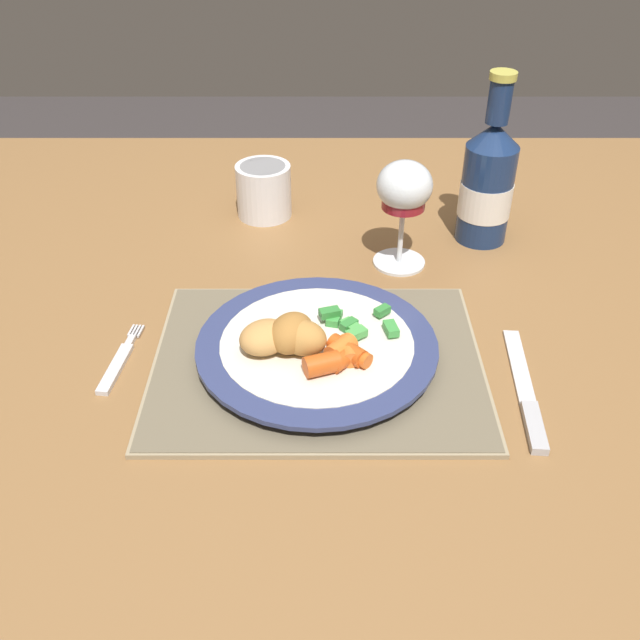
{
  "coord_description": "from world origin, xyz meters",
  "views": [
    {
      "loc": [
        -0.01,
        -0.76,
        1.25
      ],
      "look_at": [
        -0.01,
        -0.11,
        0.78
      ],
      "focal_mm": 40.0,
      "sensor_mm": 36.0,
      "label": 1
    }
  ],
  "objects_px": {
    "table_knife": "(529,398)",
    "dinner_plate": "(319,348)",
    "bottle": "(490,183)",
    "dining_table": "(330,346)",
    "fork": "(121,362)",
    "drinking_cup": "(266,189)",
    "wine_glass": "(407,192)"
  },
  "relations": [
    {
      "from": "fork",
      "to": "bottle",
      "type": "distance_m",
      "value": 0.55
    },
    {
      "from": "dinner_plate",
      "to": "drinking_cup",
      "type": "height_order",
      "value": "drinking_cup"
    },
    {
      "from": "table_knife",
      "to": "drinking_cup",
      "type": "distance_m",
      "value": 0.52
    },
    {
      "from": "fork",
      "to": "drinking_cup",
      "type": "distance_m",
      "value": 0.4
    },
    {
      "from": "fork",
      "to": "drinking_cup",
      "type": "relative_size",
      "value": 1.51
    },
    {
      "from": "dining_table",
      "to": "dinner_plate",
      "type": "distance_m",
      "value": 0.16
    },
    {
      "from": "dining_table",
      "to": "dinner_plate",
      "type": "xyz_separation_m",
      "value": [
        -0.01,
        -0.13,
        0.1
      ]
    },
    {
      "from": "dining_table",
      "to": "wine_glass",
      "type": "xyz_separation_m",
      "value": [
        0.1,
        0.08,
        0.19
      ]
    },
    {
      "from": "drinking_cup",
      "to": "table_knife",
      "type": "bearing_deg",
      "value": -54.24
    },
    {
      "from": "table_knife",
      "to": "wine_glass",
      "type": "relative_size",
      "value": 1.34
    },
    {
      "from": "table_knife",
      "to": "bottle",
      "type": "relative_size",
      "value": 0.83
    },
    {
      "from": "dinner_plate",
      "to": "fork",
      "type": "distance_m",
      "value": 0.23
    },
    {
      "from": "fork",
      "to": "table_knife",
      "type": "xyz_separation_m",
      "value": [
        0.45,
        -0.06,
        0.0
      ]
    },
    {
      "from": "table_knife",
      "to": "wine_glass",
      "type": "height_order",
      "value": "wine_glass"
    },
    {
      "from": "wine_glass",
      "to": "dinner_plate",
      "type": "bearing_deg",
      "value": -118.0
    },
    {
      "from": "fork",
      "to": "table_knife",
      "type": "bearing_deg",
      "value": -7.35
    },
    {
      "from": "dining_table",
      "to": "wine_glass",
      "type": "distance_m",
      "value": 0.23
    },
    {
      "from": "dining_table",
      "to": "bottle",
      "type": "distance_m",
      "value": 0.32
    },
    {
      "from": "table_knife",
      "to": "bottle",
      "type": "bearing_deg",
      "value": 87.8
    },
    {
      "from": "bottle",
      "to": "drinking_cup",
      "type": "xyz_separation_m",
      "value": [
        -0.32,
        0.07,
        -0.05
      ]
    },
    {
      "from": "table_knife",
      "to": "bottle",
      "type": "xyz_separation_m",
      "value": [
        0.01,
        0.35,
        0.08
      ]
    },
    {
      "from": "dinner_plate",
      "to": "bottle",
      "type": "relative_size",
      "value": 1.13
    },
    {
      "from": "dining_table",
      "to": "bottle",
      "type": "height_order",
      "value": "bottle"
    },
    {
      "from": "dinner_plate",
      "to": "fork",
      "type": "xyz_separation_m",
      "value": [
        -0.22,
        -0.01,
        -0.01
      ]
    },
    {
      "from": "dinner_plate",
      "to": "table_knife",
      "type": "distance_m",
      "value": 0.23
    },
    {
      "from": "fork",
      "to": "drinking_cup",
      "type": "xyz_separation_m",
      "value": [
        0.14,
        0.37,
        0.04
      ]
    },
    {
      "from": "table_knife",
      "to": "dinner_plate",
      "type": "bearing_deg",
      "value": 163.27
    },
    {
      "from": "table_knife",
      "to": "drinking_cup",
      "type": "height_order",
      "value": "drinking_cup"
    },
    {
      "from": "table_knife",
      "to": "fork",
      "type": "bearing_deg",
      "value": 172.65
    },
    {
      "from": "dining_table",
      "to": "fork",
      "type": "height_order",
      "value": "fork"
    },
    {
      "from": "fork",
      "to": "wine_glass",
      "type": "xyz_separation_m",
      "value": [
        0.34,
        0.22,
        0.11
      ]
    },
    {
      "from": "wine_glass",
      "to": "drinking_cup",
      "type": "bearing_deg",
      "value": 143.24
    }
  ]
}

